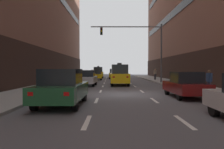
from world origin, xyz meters
TOP-DOWN VIEW (x-y plane):
  - ground_plane at (0.00, 0.00)m, footprint 120.00×120.00m
  - sidewalk_left at (-6.59, 0.00)m, footprint 3.67×80.00m
  - sidewalk_right at (6.59, 0.00)m, footprint 3.67×80.00m
  - lane_stripe_l1_s2 at (-1.59, -8.00)m, footprint 0.16×2.00m
  - lane_stripe_l1_s3 at (-1.59, -3.00)m, footprint 0.16×2.00m
  - lane_stripe_l1_s4 at (-1.59, 2.00)m, footprint 0.16×2.00m
  - lane_stripe_l1_s5 at (-1.59, 7.00)m, footprint 0.16×2.00m
  - lane_stripe_l1_s6 at (-1.59, 12.00)m, footprint 0.16×2.00m
  - lane_stripe_l1_s7 at (-1.59, 17.00)m, footprint 0.16×2.00m
  - lane_stripe_l1_s8 at (-1.59, 22.00)m, footprint 0.16×2.00m
  - lane_stripe_l1_s9 at (-1.59, 27.00)m, footprint 0.16×2.00m
  - lane_stripe_l1_s10 at (-1.59, 32.00)m, footprint 0.16×2.00m
  - lane_stripe_l2_s2 at (1.59, -8.00)m, footprint 0.16×2.00m
  - lane_stripe_l2_s3 at (1.59, -3.00)m, footprint 0.16×2.00m
  - lane_stripe_l2_s4 at (1.59, 2.00)m, footprint 0.16×2.00m
  - lane_stripe_l2_s5 at (1.59, 7.00)m, footprint 0.16×2.00m
  - lane_stripe_l2_s6 at (1.59, 12.00)m, footprint 0.16×2.00m
  - lane_stripe_l2_s7 at (1.59, 17.00)m, footprint 0.16×2.00m
  - lane_stripe_l2_s8 at (1.59, 22.00)m, footprint 0.16×2.00m
  - lane_stripe_l2_s9 at (1.59, 27.00)m, footprint 0.16×2.00m
  - lane_stripe_l2_s10 at (1.59, 32.00)m, footprint 0.16×2.00m
  - taxi_driving_0 at (-3.15, 27.30)m, footprint 1.82×4.30m
  - taxi_driving_1 at (-0.13, 23.43)m, footprint 2.03×4.62m
  - taxi_driving_2 at (-3.10, 19.99)m, footprint 1.96×4.31m
  - car_driving_3 at (-3.10, -4.69)m, footprint 2.00×4.63m
  - taxi_driving_4 at (0.11, 8.23)m, footprint 1.91×4.50m
  - car_driving_5 at (-3.25, 7.67)m, footprint 1.92×4.32m
  - taxi_driving_6 at (-0.09, 29.49)m, footprint 1.99×4.64m
  - car_parked_1 at (3.71, -1.77)m, footprint 1.80×4.18m
  - traffic_signal_0 at (2.74, 11.17)m, footprint 8.39×0.35m
  - pedestrian_0 at (5.49, -0.96)m, footprint 0.30×0.50m
  - pedestrian_1 at (5.79, 17.95)m, footprint 0.49×0.32m

SIDE VIEW (x-z plane):
  - ground_plane at x=0.00m, z-range 0.00..0.00m
  - lane_stripe_l1_s2 at x=-1.59m, z-range 0.00..0.01m
  - lane_stripe_l1_s3 at x=-1.59m, z-range 0.00..0.01m
  - lane_stripe_l1_s4 at x=-1.59m, z-range 0.00..0.01m
  - lane_stripe_l1_s5 at x=-1.59m, z-range 0.00..0.01m
  - lane_stripe_l1_s6 at x=-1.59m, z-range 0.00..0.01m
  - lane_stripe_l1_s7 at x=-1.59m, z-range 0.00..0.01m
  - lane_stripe_l1_s8 at x=-1.59m, z-range 0.00..0.01m
  - lane_stripe_l1_s9 at x=-1.59m, z-range 0.00..0.01m
  - lane_stripe_l1_s10 at x=-1.59m, z-range 0.00..0.01m
  - lane_stripe_l2_s2 at x=1.59m, z-range 0.00..0.01m
  - lane_stripe_l2_s3 at x=1.59m, z-range 0.00..0.01m
  - lane_stripe_l2_s4 at x=1.59m, z-range 0.00..0.01m
  - lane_stripe_l2_s5 at x=1.59m, z-range 0.00..0.01m
  - lane_stripe_l2_s6 at x=1.59m, z-range 0.00..0.01m
  - lane_stripe_l2_s7 at x=1.59m, z-range 0.00..0.01m
  - lane_stripe_l2_s8 at x=1.59m, z-range 0.00..0.01m
  - lane_stripe_l2_s9 at x=1.59m, z-range 0.00..0.01m
  - lane_stripe_l2_s10 at x=1.59m, z-range 0.00..0.01m
  - sidewalk_left at x=-6.59m, z-range 0.00..0.14m
  - sidewalk_right at x=6.59m, z-range 0.00..0.14m
  - car_parked_1 at x=3.71m, z-range -0.01..1.55m
  - taxi_driving_2 at x=-3.10m, z-range -0.10..1.67m
  - car_driving_5 at x=-3.25m, z-range -0.01..1.59m
  - taxi_driving_1 at x=-0.13m, z-range -0.10..1.79m
  - car_driving_3 at x=-3.10m, z-range -0.01..1.71m
  - taxi_driving_6 at x=-0.09m, z-range -0.11..1.82m
  - pedestrian_0 at x=5.49m, z-range 0.25..1.78m
  - taxi_driving_0 at x=-3.15m, z-range -0.09..2.16m
  - pedestrian_1 at x=5.79m, z-range 0.26..1.87m
  - taxi_driving_4 at x=0.11m, z-range -0.10..2.26m
  - traffic_signal_0 at x=2.74m, z-range 1.48..8.33m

